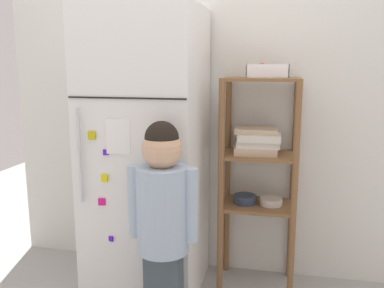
{
  "coord_description": "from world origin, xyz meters",
  "views": [
    {
      "loc": [
        0.5,
        -2.23,
        1.34
      ],
      "look_at": [
        0.0,
        0.02,
        0.9
      ],
      "focal_mm": 38.63,
      "sensor_mm": 36.0,
      "label": 1
    }
  ],
  "objects_px": {
    "pantry_shelf_unit": "(258,162)",
    "fruit_bin": "(265,72)",
    "refrigerator": "(147,153)",
    "child_standing": "(163,209)"
  },
  "relations": [
    {
      "from": "child_standing",
      "to": "fruit_bin",
      "type": "xyz_separation_m",
      "value": [
        0.44,
        0.57,
        0.64
      ]
    },
    {
      "from": "pantry_shelf_unit",
      "to": "fruit_bin",
      "type": "bearing_deg",
      "value": -10.24
    },
    {
      "from": "child_standing",
      "to": "pantry_shelf_unit",
      "type": "height_order",
      "value": "pantry_shelf_unit"
    },
    {
      "from": "pantry_shelf_unit",
      "to": "fruit_bin",
      "type": "relative_size",
      "value": 5.41
    },
    {
      "from": "refrigerator",
      "to": "child_standing",
      "type": "relative_size",
      "value": 1.53
    },
    {
      "from": "refrigerator",
      "to": "fruit_bin",
      "type": "relative_size",
      "value": 7.08
    },
    {
      "from": "refrigerator",
      "to": "fruit_bin",
      "type": "xyz_separation_m",
      "value": [
        0.66,
        0.14,
        0.47
      ]
    },
    {
      "from": "refrigerator",
      "to": "child_standing",
      "type": "bearing_deg",
      "value": -62.65
    },
    {
      "from": "refrigerator",
      "to": "fruit_bin",
      "type": "bearing_deg",
      "value": 11.99
    },
    {
      "from": "child_standing",
      "to": "pantry_shelf_unit",
      "type": "xyz_separation_m",
      "value": [
        0.42,
        0.57,
        0.12
      ]
    }
  ]
}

